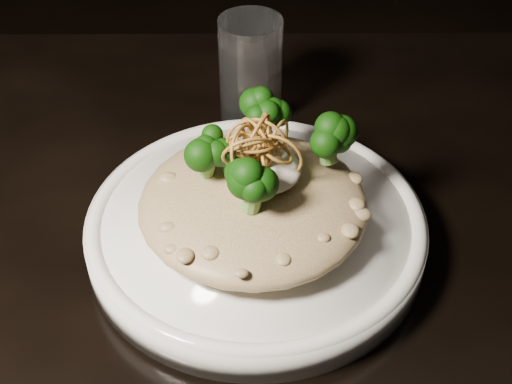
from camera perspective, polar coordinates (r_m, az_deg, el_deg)
table at (r=0.62m, az=-6.57°, el=-12.70°), size 1.10×0.80×0.75m
plate at (r=0.58m, az=-0.00°, el=-3.08°), size 0.27×0.27×0.03m
risotto at (r=0.55m, az=-0.23°, el=-0.93°), size 0.18×0.18×0.04m
broccoli at (r=0.53m, az=0.60°, el=3.12°), size 0.12×0.12×0.04m
cheese at (r=0.54m, az=0.54°, el=1.85°), size 0.06×0.06×0.02m
shallots at (r=0.52m, az=0.31°, el=4.05°), size 0.06×0.06×0.04m
drinking_glass at (r=0.69m, az=-0.43°, el=9.65°), size 0.08×0.08×0.11m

